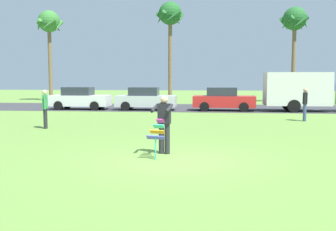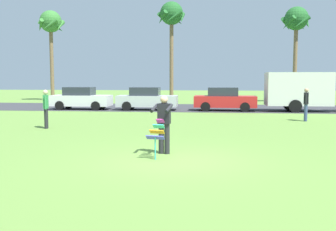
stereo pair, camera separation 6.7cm
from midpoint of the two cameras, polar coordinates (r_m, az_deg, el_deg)
ground_plane at (r=10.83m, az=0.94°, el=-6.52°), size 120.00×120.00×0.00m
road_strip at (r=29.58m, az=4.58°, el=1.12°), size 120.00×8.00×0.01m
person_kite_flyer at (r=11.59m, az=-0.43°, el=-0.97°), size 0.62×0.71×1.73m
kite_held at (r=10.96m, az=-1.45°, el=-2.55°), size 0.53×0.68×1.09m
parked_car_white at (r=28.70m, az=-12.49°, el=2.41°), size 4.22×1.87×1.60m
parked_car_silver at (r=27.51m, az=-3.03°, el=2.41°), size 4.22×1.87×1.60m
parked_car_red at (r=27.13m, az=8.32°, el=2.32°), size 4.25×1.92×1.60m
parked_truck_grey_van at (r=27.86m, az=20.14°, el=3.43°), size 6.72×2.16×2.62m
palm_tree_left_near at (r=40.54m, az=-16.66°, el=12.45°), size 2.58×2.71×8.75m
palm_tree_right_near at (r=36.76m, az=0.57°, el=14.02°), size 2.58×2.71×9.16m
palm_tree_centre_far at (r=37.88m, az=18.23°, el=12.71°), size 2.58×2.71×8.61m
person_walker_near at (r=18.27m, az=-17.26°, el=1.10°), size 0.33×0.54×1.73m
person_walker_far at (r=21.62m, az=19.54°, el=1.68°), size 0.32×0.55×1.73m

